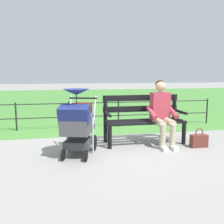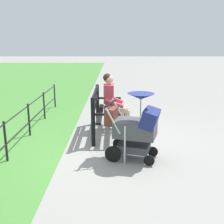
{
  "view_description": "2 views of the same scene",
  "coord_description": "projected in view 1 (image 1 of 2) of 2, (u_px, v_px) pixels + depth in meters",
  "views": [
    {
      "loc": [
        0.74,
        4.66,
        1.41
      ],
      "look_at": [
        -0.12,
        0.15,
        0.69
      ],
      "focal_mm": 39.93,
      "sensor_mm": 36.0,
      "label": 1
    },
    {
      "loc": [
        4.92,
        0.13,
        1.98
      ],
      "look_at": [
        0.05,
        0.08,
        0.71
      ],
      "focal_mm": 44.21,
      "sensor_mm": 36.0,
      "label": 2
    }
  ],
  "objects": [
    {
      "name": "person_on_bench",
      "position": [
        162.0,
        111.0,
        4.88
      ],
      "size": [
        0.53,
        0.74,
        1.28
      ],
      "color": "tan",
      "rests_on": "ground"
    },
    {
      "name": "stroller",
      "position": [
        78.0,
        122.0,
        4.22
      ],
      "size": [
        0.72,
        0.98,
        1.15
      ],
      "color": "black",
      "rests_on": "ground"
    },
    {
      "name": "grass_lawn",
      "position": [
        79.0,
        99.0,
        13.42
      ],
      "size": [
        40.0,
        16.0,
        0.01
      ],
      "primitive_type": "cube",
      "color": "#478438",
      "rests_on": "ground"
    },
    {
      "name": "park_bench",
      "position": [
        143.0,
        117.0,
        5.06
      ],
      "size": [
        1.6,
        0.61,
        0.96
      ],
      "color": "black",
      "rests_on": "ground"
    },
    {
      "name": "ground_plane",
      "position": [
        105.0,
        146.0,
        4.88
      ],
      "size": [
        60.0,
        60.0,
        0.0
      ],
      "primitive_type": "plane",
      "color": "gray"
    },
    {
      "name": "park_fence",
      "position": [
        94.0,
        112.0,
        6.44
      ],
      "size": [
        6.46,
        0.04,
        0.7
      ],
      "color": "black",
      "rests_on": "ground"
    },
    {
      "name": "handbag",
      "position": [
        199.0,
        141.0,
        4.77
      ],
      "size": [
        0.32,
        0.14,
        0.37
      ],
      "color": "brown",
      "rests_on": "ground"
    }
  ]
}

